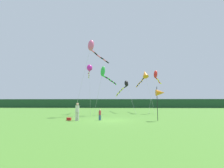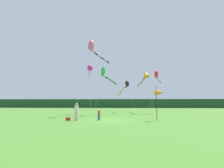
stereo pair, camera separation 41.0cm
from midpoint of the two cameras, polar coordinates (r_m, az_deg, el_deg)
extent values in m
plane|color=#4C842D|center=(17.36, -1.53, -12.78)|extent=(120.00, 120.00, 0.00)
cube|color=#1E4228|center=(62.23, 1.30, -6.85)|extent=(108.00, 2.70, 3.26)
cylinder|color=silver|center=(17.85, -13.13, -11.01)|extent=(0.18, 0.18, 0.89)
cylinder|color=silver|center=(17.80, -12.49, -11.04)|extent=(0.18, 0.18, 0.89)
cylinder|color=silver|center=(17.78, -12.74, -8.47)|extent=(0.41, 0.41, 0.70)
sphere|color=tan|center=(17.77, -12.70, -6.92)|extent=(0.26, 0.26, 0.26)
cylinder|color=#334C8C|center=(17.83, -5.19, -11.68)|extent=(0.12, 0.12, 0.57)
cylinder|color=#334C8C|center=(17.81, -4.76, -11.69)|extent=(0.12, 0.12, 0.57)
cylinder|color=#B23338|center=(17.78, -4.96, -10.06)|extent=(0.26, 0.26, 0.45)
sphere|color=tan|center=(17.77, -4.95, -9.07)|extent=(0.16, 0.16, 0.16)
cube|color=red|center=(18.24, -15.53, -11.77)|extent=(0.43, 0.38, 0.30)
cylinder|color=black|center=(17.81, 14.99, -6.65)|extent=(0.06, 0.06, 3.57)
cone|color=orange|center=(17.92, 15.97, -2.96)|extent=(0.90, 0.70, 0.70)
cylinder|color=#B2B2B2|center=(23.78, -5.31, -3.02)|extent=(1.11, 1.99, 6.71)
ellipsoid|color=green|center=(25.11, -3.70, 4.49)|extent=(1.07, 1.15, 1.76)
cylinder|color=green|center=(25.13, -3.31, 2.74)|extent=(0.50, 0.52, 0.34)
cylinder|color=black|center=(25.41, -2.54, 2.32)|extent=(0.50, 0.51, 0.32)
cylinder|color=green|center=(25.74, -1.89, 1.98)|extent=(0.40, 0.53, 0.27)
cylinder|color=black|center=(26.14, -1.44, 1.66)|extent=(0.35, 0.54, 0.30)
cylinder|color=green|center=(26.55, -1.08, 1.31)|extent=(0.34, 0.54, 0.29)
cylinder|color=black|center=(26.93, -0.61, 1.02)|extent=(0.44, 0.52, 0.27)
cylinder|color=green|center=(27.31, -0.11, 0.73)|extent=(0.38, 0.54, 0.29)
cylinder|color=black|center=(27.68, 0.39, 0.37)|extent=(0.47, 0.54, 0.34)
cylinder|color=green|center=(28.06, 0.83, 0.00)|extent=(0.34, 0.54, 0.31)
cylinder|color=#B2B2B2|center=(27.10, -8.18, -2.03)|extent=(0.77, 2.61, 8.02)
ellipsoid|color=#E026B2|center=(29.01, -8.31, 5.67)|extent=(1.21, 1.23, 1.30)
cylinder|color=#E026B2|center=(29.12, -8.35, 4.56)|extent=(0.31, 0.52, 0.31)
cylinder|color=white|center=(29.52, -8.44, 4.17)|extent=(0.35, 0.53, 0.31)
cylinder|color=#E026B2|center=(29.93, -8.57, 3.80)|extent=(0.36, 0.53, 0.31)
cylinder|color=white|center=(30.33, -8.59, 3.45)|extent=(0.22, 0.49, 0.30)
cylinder|color=#E026B2|center=(30.74, -8.49, 3.15)|extent=(0.25, 0.49, 0.26)
cylinder|color=white|center=(31.16, -8.52, 2.84)|extent=(0.34, 0.53, 0.32)
cylinder|color=#E026B2|center=(31.57, -8.60, 2.55)|extent=(0.32, 0.50, 0.25)
cylinder|color=white|center=(31.99, -8.59, 2.29)|extent=(0.24, 0.50, 0.29)
cylinder|color=#B2B2B2|center=(28.91, 12.71, -2.92)|extent=(0.78, 4.13, 7.32)
cone|color=orange|center=(31.30, 11.18, 3.52)|extent=(1.37, 1.81, 1.75)
cylinder|color=orange|center=(31.46, 11.04, 2.26)|extent=(0.32, 0.67, 0.38)
cylinder|color=black|center=(31.96, 10.60, 1.84)|extent=(0.42, 0.65, 0.31)
cylinder|color=orange|center=(32.47, 10.25, 1.44)|extent=(0.24, 0.65, 0.37)
cylinder|color=black|center=(33.00, 10.00, 1.01)|extent=(0.30, 0.66, 0.35)
cylinder|color=orange|center=(33.52, 9.65, 0.64)|extent=(0.38, 0.65, 0.32)
cylinder|color=black|center=(34.04, 9.28, 0.30)|extent=(0.33, 0.66, 0.34)
cylinder|color=orange|center=(34.57, 8.95, -0.05)|extent=(0.36, 0.66, 0.33)
cylinder|color=black|center=(35.10, 8.67, -0.43)|extent=(0.27, 0.66, 0.39)
cylinder|color=orange|center=(35.63, 8.39, -0.83)|extent=(0.38, 0.67, 0.37)
cylinder|color=#B2B2B2|center=(27.15, 13.53, -3.01)|extent=(2.40, 4.82, 7.00)
ellipsoid|color=red|center=(30.14, 14.69, 3.38)|extent=(1.11, 1.33, 1.67)
cylinder|color=red|center=(30.27, 14.94, 1.98)|extent=(0.53, 0.61, 0.36)
cylinder|color=yellow|center=(30.75, 15.38, 1.53)|extent=(0.53, 0.61, 0.37)
cylinder|color=red|center=(31.26, 15.64, 1.17)|extent=(0.37, 0.61, 0.27)
cylinder|color=yellow|center=(31.79, 15.72, 0.89)|extent=(0.36, 0.62, 0.30)
cylinder|color=red|center=(32.31, 15.93, 0.56)|extent=(0.51, 0.61, 0.33)
cylinder|color=yellow|center=(32.81, 16.32, 0.29)|extent=(0.51, 0.58, 0.26)
cylinder|color=#B2B2B2|center=(28.92, 6.23, -4.79)|extent=(1.33, 4.23, 5.56)
ellipsoid|color=black|center=(31.19, 4.71, 0.17)|extent=(1.04, 1.32, 1.48)
cylinder|color=black|center=(31.48, 4.31, -1.04)|extent=(0.62, 0.88, 0.41)
cylinder|color=yellow|center=(32.20, 3.58, -1.52)|extent=(0.56, 0.89, 0.37)
cylinder|color=black|center=(32.99, 3.16, -1.92)|extent=(0.29, 0.90, 0.33)
cylinder|color=yellow|center=(33.78, 2.77, -2.31)|extent=(0.55, 0.90, 0.40)
cylinder|color=black|center=(34.57, 2.36, -2.77)|extent=(0.34, 0.92, 0.42)
cylinder|color=yellow|center=(35.35, 1.93, -3.26)|extent=(0.60, 0.90, 0.46)
cylinder|color=black|center=(36.14, 1.56, -3.71)|extent=(0.30, 0.91, 0.40)
cylinder|color=yellow|center=(36.97, 1.34, -4.08)|extent=(0.41, 0.91, 0.37)
cylinder|color=#B2B2B2|center=(23.03, -10.68, 1.99)|extent=(1.66, 2.72, 10.54)
ellipsoid|color=#E5598C|center=(25.45, -7.87, 13.36)|extent=(1.40, 1.50, 1.87)
cylinder|color=#E5598C|center=(25.45, -7.32, 11.46)|extent=(0.60, 0.78, 0.39)
cylinder|color=black|center=(25.95, -6.27, 10.62)|extent=(0.53, 0.81, 0.40)
cylinder|color=#E5598C|center=(26.42, -5.20, 9.76)|extent=(0.66, 0.76, 0.45)
cylinder|color=black|center=(26.90, -4.10, 9.06)|extent=(0.59, 0.76, 0.30)
cylinder|color=#E5598C|center=(27.44, -3.13, 8.44)|extent=(0.57, 0.79, 0.37)
cylinder|color=black|center=(27.95, -2.15, 7.74)|extent=(0.65, 0.76, 0.39)
camera|label=1|loc=(0.20, -90.50, 0.06)|focal=26.00mm
camera|label=2|loc=(0.20, 89.50, -0.06)|focal=26.00mm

